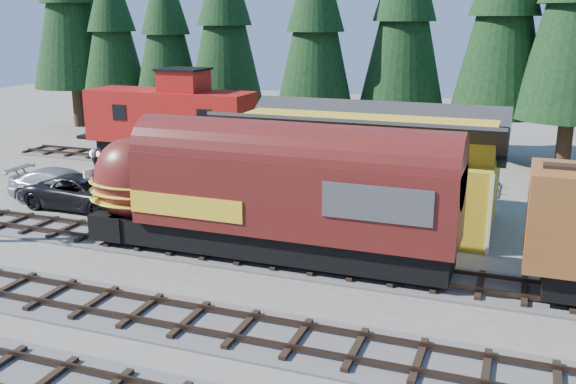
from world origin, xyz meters
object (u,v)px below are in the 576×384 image
(pickup_truck_a, at_px, (84,192))
(pickup_truck_b, at_px, (63,186))
(locomotive, at_px, (254,198))
(depot, at_px, (363,158))
(caboose, at_px, (171,121))

(pickup_truck_a, xyz_separation_m, pickup_truck_b, (-1.68, 0.48, 0.03))
(locomotive, relative_size, pickup_truck_a, 2.59)
(depot, bearing_deg, locomotive, -112.83)
(depot, xyz_separation_m, locomotive, (-2.74, -6.50, -0.49))
(pickup_truck_a, height_order, pickup_truck_b, pickup_truck_b)
(pickup_truck_b, bearing_deg, caboose, -3.96)
(depot, distance_m, pickup_truck_b, 15.61)
(depot, distance_m, caboose, 16.46)
(locomotive, height_order, caboose, caboose)
(locomotive, bearing_deg, pickup_truck_b, 162.88)
(pickup_truck_a, bearing_deg, pickup_truck_b, 74.29)
(pickup_truck_b, bearing_deg, pickup_truck_a, -106.46)
(caboose, height_order, pickup_truck_b, caboose)
(caboose, distance_m, pickup_truck_a, 10.86)
(locomotive, height_order, pickup_truck_a, locomotive)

